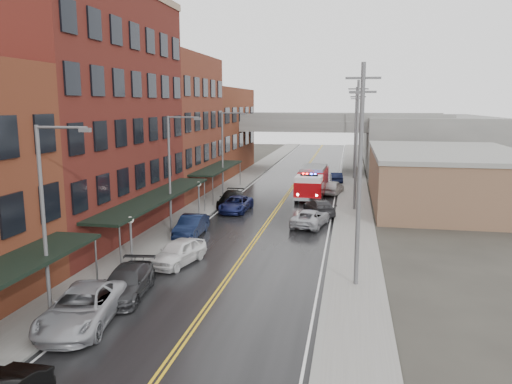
{
  "coord_description": "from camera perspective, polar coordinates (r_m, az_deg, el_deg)",
  "views": [
    {
      "loc": [
        6.68,
        -11.68,
        9.93
      ],
      "look_at": [
        -0.57,
        26.48,
        3.0
      ],
      "focal_mm": 35.0,
      "sensor_mm": 36.0,
      "label": 1
    }
  ],
  "objects": [
    {
      "name": "parked_car_left_2",
      "position": [
        24.4,
        -19.26,
        -12.38
      ],
      "size": [
        3.62,
        6.31,
        1.66
      ],
      "primitive_type": "imported",
      "rotation": [
        0.0,
        0.0,
        0.15
      ],
      "color": "#95969C",
      "rests_on": "ground"
    },
    {
      "name": "utility_pole_2",
      "position": [
        66.78,
        11.27,
        6.81
      ],
      "size": [
        1.8,
        0.24,
        12.0
      ],
      "color": "#59595B",
      "rests_on": "ground"
    },
    {
      "name": "sidewalk_right",
      "position": [
        42.83,
        11.31,
        -3.39
      ],
      "size": [
        3.0,
        160.0,
        0.15
      ],
      "primitive_type": "cube",
      "color": "slate",
      "rests_on": "ground"
    },
    {
      "name": "brick_building_c",
      "position": [
        55.93,
        -10.27,
        7.46
      ],
      "size": [
        9.0,
        15.0,
        15.0
      ],
      "primitive_type": "cube",
      "color": "brown",
      "rests_on": "ground"
    },
    {
      "name": "parked_car_right_2",
      "position": [
        55.7,
        8.8,
        0.53
      ],
      "size": [
        2.63,
        4.78,
        1.54
      ],
      "primitive_type": "imported",
      "rotation": [
        0.0,
        0.0,
        2.95
      ],
      "color": "silver",
      "rests_on": "ground"
    },
    {
      "name": "curb_right",
      "position": [
        42.84,
        9.1,
        -3.31
      ],
      "size": [
        0.3,
        160.0,
        0.15
      ],
      "primitive_type": "cube",
      "color": "gray",
      "rests_on": "ground"
    },
    {
      "name": "parked_car_left_6",
      "position": [
        46.25,
        -2.31,
        -1.39
      ],
      "size": [
        2.57,
        5.2,
        1.42
      ],
      "primitive_type": "imported",
      "rotation": [
        0.0,
        0.0,
        -0.04
      ],
      "color": "#141A4B",
      "rests_on": "ground"
    },
    {
      "name": "utility_pole_1",
      "position": [
        46.82,
        11.41,
        5.48
      ],
      "size": [
        1.8,
        0.24,
        12.0
      ],
      "color": "#59595B",
      "rests_on": "ground"
    },
    {
      "name": "sidewalk_left",
      "position": [
        45.05,
        -7.6,
        -2.61
      ],
      "size": [
        3.0,
        160.0,
        0.15
      ],
      "primitive_type": "cube",
      "color": "slate",
      "rests_on": "ground"
    },
    {
      "name": "tan_building",
      "position": [
        53.03,
        20.77,
        1.4
      ],
      "size": [
        14.0,
        22.0,
        5.0
      ],
      "primitive_type": "cube",
      "color": "brown",
      "rests_on": "ground"
    },
    {
      "name": "awning_2",
      "position": [
        54.51,
        -4.4,
        2.77
      ],
      "size": [
        2.6,
        13.0,
        3.09
      ],
      "color": "black",
      "rests_on": "ground"
    },
    {
      "name": "globe_lamp_1",
      "position": [
        31.55,
        -14.14,
        -4.17
      ],
      "size": [
        0.44,
        0.44,
        3.12
      ],
      "color": "#59595B",
      "rests_on": "ground"
    },
    {
      "name": "brick_building_b",
      "position": [
        40.04,
        -19.39,
        8.22
      ],
      "size": [
        9.0,
        20.0,
        18.0
      ],
      "primitive_type": "cube",
      "color": "#541616",
      "rests_on": "ground"
    },
    {
      "name": "brick_building_far",
      "position": [
        72.59,
        -5.27,
        6.97
      ],
      "size": [
        9.0,
        20.0,
        12.0
      ],
      "primitive_type": "cube",
      "color": "#602B19",
      "rests_on": "ground"
    },
    {
      "name": "street_lamp_0",
      "position": [
        24.18,
        -22.7,
        -1.99
      ],
      "size": [
        2.64,
        0.22,
        9.0
      ],
      "color": "#59595B",
      "rests_on": "ground"
    },
    {
      "name": "utility_pole_0",
      "position": [
        26.93,
        11.77,
        2.17
      ],
      "size": [
        1.8,
        0.24,
        12.0
      ],
      "color": "#59595B",
      "rests_on": "ground"
    },
    {
      "name": "street_lamp_2",
      "position": [
        53.56,
        -3.6,
        5.01
      ],
      "size": [
        2.64,
        0.22,
        9.0
      ],
      "color": "#59595B",
      "rests_on": "ground"
    },
    {
      "name": "parked_car_right_3",
      "position": [
        63.95,
        9.14,
        1.65
      ],
      "size": [
        1.86,
        4.17,
        1.33
      ],
      "primitive_type": "imported",
      "rotation": [
        0.0,
        0.0,
        3.26
      ],
      "color": "black",
      "rests_on": "ground"
    },
    {
      "name": "parked_car_left_3",
      "position": [
        27.17,
        -14.56,
        -9.96
      ],
      "size": [
        2.79,
        5.43,
        1.51
      ],
      "primitive_type": "imported",
      "rotation": [
        0.0,
        0.0,
        0.13
      ],
      "color": "#272729",
      "rests_on": "ground"
    },
    {
      "name": "awning_1",
      "position": [
        38.1,
        -11.28,
        -0.58
      ],
      "size": [
        2.6,
        18.0,
        3.09
      ],
      "color": "black",
      "rests_on": "ground"
    },
    {
      "name": "road",
      "position": [
        43.36,
        1.61,
        -3.11
      ],
      "size": [
        11.0,
        160.0,
        0.02
      ],
      "primitive_type": "cube",
      "color": "black",
      "rests_on": "ground"
    },
    {
      "name": "parked_car_right_0",
      "position": [
        41.05,
        6.24,
        -2.95
      ],
      "size": [
        3.23,
        5.35,
        1.39
      ],
      "primitive_type": "imported",
      "rotation": [
        0.0,
        0.0,
        2.95
      ],
      "color": "#A6A8AF",
      "rests_on": "ground"
    },
    {
      "name": "fire_truck",
      "position": [
        53.35,
        6.44,
        1.2
      ],
      "size": [
        3.75,
        8.79,
        3.17
      ],
      "rotation": [
        0.0,
        0.0,
        -0.04
      ],
      "color": "#8F060A",
      "rests_on": "ground"
    },
    {
      "name": "parked_car_left_7",
      "position": [
        48.72,
        -2.88,
        -0.78
      ],
      "size": [
        2.2,
        5.09,
        1.46
      ],
      "primitive_type": "imported",
      "rotation": [
        0.0,
        0.0,
        0.03
      ],
      "color": "black",
      "rests_on": "ground"
    },
    {
      "name": "parked_car_left_4",
      "position": [
        31.65,
        -8.88,
        -6.8
      ],
      "size": [
        2.87,
        4.91,
        1.57
      ],
      "primitive_type": "imported",
      "rotation": [
        0.0,
        0.0,
        -0.23
      ],
      "color": "white",
      "rests_on": "ground"
    },
    {
      "name": "curb_left",
      "position": [
        44.57,
        -5.59,
        -2.71
      ],
      "size": [
        0.3,
        160.0,
        0.15
      ],
      "primitive_type": "cube",
      "color": "gray",
      "rests_on": "ground"
    },
    {
      "name": "right_far_block",
      "position": [
        82.67,
        18.69,
        5.47
      ],
      "size": [
        18.0,
        30.0,
        8.0
      ],
      "primitive_type": "cube",
      "color": "slate",
      "rests_on": "ground"
    },
    {
      "name": "parked_car_right_1",
      "position": [
        45.26,
        7.25,
        -1.71
      ],
      "size": [
        3.53,
        5.32,
        1.43
      ],
      "primitive_type": "imported",
      "rotation": [
        0.0,
        0.0,
        3.48
      ],
      "color": "#2B2B2E",
      "rests_on": "ground"
    },
    {
      "name": "overpass",
      "position": [
        74.09,
        5.61,
        7.01
      ],
      "size": [
        40.0,
        10.0,
        7.5
      ],
      "color": "slate",
      "rests_on": "ground"
    },
    {
      "name": "street_lamp_1",
      "position": [
        38.35,
        -9.52,
        2.87
      ],
      "size": [
        2.64,
        0.22,
        9.0
      ],
      "color": "#59595B",
      "rests_on": "ground"
    },
    {
      "name": "parked_car_left_5",
      "position": [
        38.18,
        -7.41,
        -3.84
      ],
      "size": [
        1.74,
        4.74,
        1.55
      ],
      "primitive_type": "imported",
      "rotation": [
        0.0,
        0.0,
        0.02
      ],
      "color": "black",
      "rests_on": "ground"
    },
    {
      "name": "globe_lamp_2",
      "position": [
        44.34,
        -6.57,
        0.16
      ],
      "size": [
        0.44,
        0.44,
        3.12
      ],
      "color": "#59595B",
      "rests_on": "ground"
    }
  ]
}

